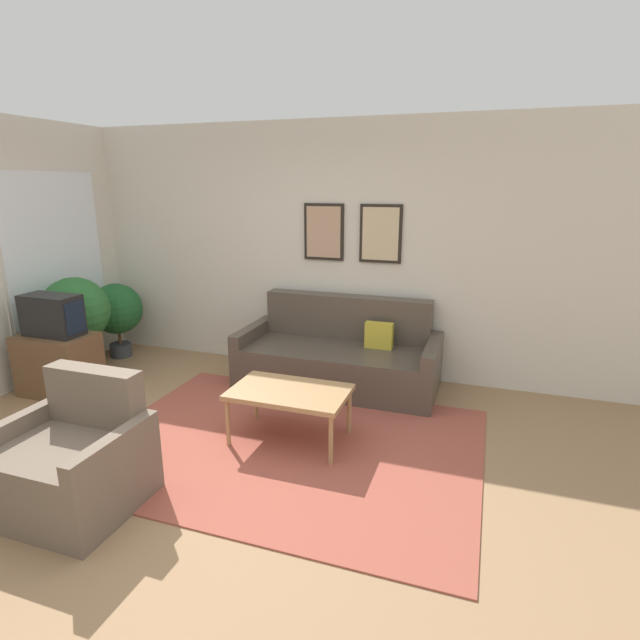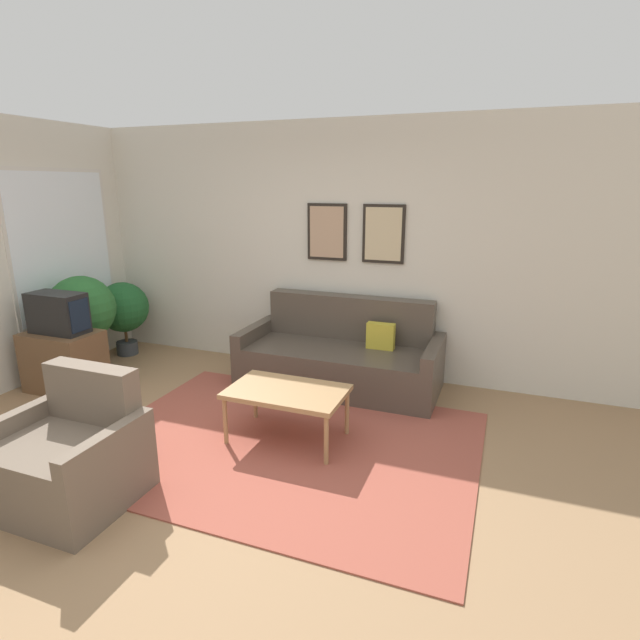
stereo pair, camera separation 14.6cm
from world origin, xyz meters
TOP-DOWN VIEW (x-y plane):
  - ground_plane at (0.00, 0.00)m, footprint 16.00×16.00m
  - area_rug at (0.39, 0.69)m, footprint 3.04×2.29m
  - wall_back at (0.01, 2.51)m, footprint 8.00×0.09m
  - couch at (0.41, 2.05)m, footprint 2.04×0.90m
  - coffee_table at (0.38, 0.78)m, footprint 0.95×0.59m
  - tv_stand at (-2.18, 0.93)m, footprint 0.73×0.48m
  - tv at (-2.18, 0.93)m, footprint 0.57×0.28m
  - armchair at (-0.65, -0.46)m, footprint 0.88×0.76m
  - potted_plant_tall at (-2.35, 1.38)m, footprint 0.71×0.71m
  - potted_plant_by_window at (-2.38, 2.03)m, footprint 0.61×0.61m

SIDE VIEW (x-z plane):
  - ground_plane at x=0.00m, z-range 0.00..0.00m
  - area_rug at x=0.39m, z-range 0.00..0.01m
  - armchair at x=-0.65m, z-range -0.13..0.72m
  - couch at x=0.41m, z-range -0.15..0.75m
  - tv_stand at x=-2.18m, z-range 0.00..0.61m
  - coffee_table at x=0.38m, z-range 0.18..0.63m
  - potted_plant_by_window at x=-2.38m, z-range 0.13..1.03m
  - potted_plant_tall at x=-2.35m, z-range 0.17..1.26m
  - tv at x=-2.18m, z-range 0.61..1.02m
  - wall_back at x=0.01m, z-range 0.00..2.70m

